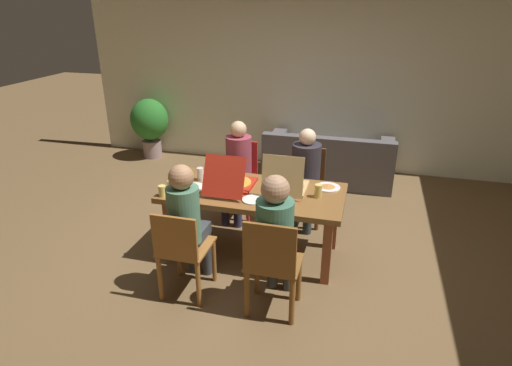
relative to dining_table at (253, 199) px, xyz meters
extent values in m
plane|color=brown|center=(0.00, 0.00, -0.64)|extent=(20.00, 20.00, 0.00)
cube|color=#EBE9CC|center=(0.00, 2.84, 0.74)|extent=(6.96, 0.12, 2.75)
cube|color=brown|center=(0.00, 0.00, 0.06)|extent=(1.81, 0.87, 0.05)
cube|color=brown|center=(-0.79, -0.32, -0.30)|extent=(0.08, 0.08, 0.67)
cube|color=brown|center=(0.79, -0.32, -0.30)|extent=(0.08, 0.08, 0.67)
cube|color=brown|center=(-0.79, 0.32, -0.30)|extent=(0.08, 0.08, 0.67)
cube|color=brown|center=(0.79, 0.32, -0.30)|extent=(0.08, 0.08, 0.67)
cylinder|color=brown|center=(0.21, -0.65, -0.41)|extent=(0.05, 0.05, 0.45)
cylinder|color=brown|center=(0.59, -0.65, -0.41)|extent=(0.05, 0.05, 0.45)
cylinder|color=brown|center=(0.21, -0.97, -0.41)|extent=(0.05, 0.05, 0.45)
cylinder|color=brown|center=(0.59, -0.97, -0.41)|extent=(0.05, 0.05, 0.45)
cube|color=brown|center=(0.40, -0.81, -0.17)|extent=(0.45, 0.39, 0.02)
cube|color=brown|center=(0.40, -0.99, 0.06)|extent=(0.43, 0.03, 0.44)
cylinder|color=#3E4241|center=(0.32, -0.51, -0.40)|extent=(0.10, 0.10, 0.47)
cylinder|color=#3E4241|center=(0.48, -0.51, -0.40)|extent=(0.10, 0.10, 0.47)
cube|color=#3E4241|center=(0.40, -0.65, -0.11)|extent=(0.28, 0.31, 0.11)
cylinder|color=#42745B|center=(0.40, -0.81, 0.14)|extent=(0.31, 0.31, 0.51)
sphere|color=tan|center=(0.40, -0.81, 0.50)|extent=(0.23, 0.23, 0.23)
cylinder|color=#B52626|center=(-0.25, 0.66, -0.41)|extent=(0.04, 0.04, 0.45)
cylinder|color=#B52626|center=(-0.57, 0.66, -0.41)|extent=(0.04, 0.04, 0.45)
cylinder|color=#B52626|center=(-0.25, 1.00, -0.41)|extent=(0.04, 0.04, 0.45)
cylinder|color=#B52626|center=(-0.57, 1.00, -0.41)|extent=(0.04, 0.04, 0.45)
cube|color=#B52626|center=(-0.41, 0.83, -0.17)|extent=(0.38, 0.40, 0.02)
cube|color=#B52626|center=(-0.41, 1.02, 0.05)|extent=(0.36, 0.03, 0.42)
cylinder|color=#2F2D4D|center=(-0.33, 0.51, -0.40)|extent=(0.10, 0.10, 0.47)
cylinder|color=#2F2D4D|center=(-0.49, 0.51, -0.40)|extent=(0.10, 0.10, 0.47)
cube|color=#2F2D4D|center=(-0.41, 0.66, -0.11)|extent=(0.28, 0.34, 0.11)
cylinder|color=#933A49|center=(-0.41, 0.83, 0.13)|extent=(0.31, 0.31, 0.49)
sphere|color=#D4AC83|center=(-0.41, 0.83, 0.46)|extent=(0.19, 0.19, 0.19)
cylinder|color=brown|center=(0.58, 0.67, -0.41)|extent=(0.05, 0.05, 0.45)
cylinder|color=brown|center=(0.22, 0.67, -0.41)|extent=(0.05, 0.05, 0.45)
cylinder|color=brown|center=(0.58, 1.00, -0.41)|extent=(0.05, 0.05, 0.45)
cylinder|color=brown|center=(0.22, 1.00, -0.41)|extent=(0.05, 0.05, 0.45)
cube|color=brown|center=(0.40, 0.83, -0.17)|extent=(0.42, 0.39, 0.02)
cube|color=brown|center=(0.40, 1.01, 0.04)|extent=(0.40, 0.03, 0.41)
cylinder|color=#303A3D|center=(0.48, 0.56, -0.40)|extent=(0.10, 0.10, 0.47)
cylinder|color=#303A3D|center=(0.32, 0.56, -0.40)|extent=(0.10, 0.10, 0.47)
cube|color=#303A3D|center=(0.40, 0.69, -0.11)|extent=(0.30, 0.28, 0.11)
cylinder|color=#2E2931|center=(0.40, 0.83, 0.12)|extent=(0.33, 0.33, 0.46)
sphere|color=beige|center=(0.40, 0.83, 0.43)|extent=(0.19, 0.19, 0.19)
cylinder|color=#98602A|center=(-0.59, -0.57, -0.41)|extent=(0.04, 0.04, 0.45)
cylinder|color=#98602A|center=(-0.23, -0.57, -0.41)|extent=(0.04, 0.04, 0.45)
cylinder|color=#98602A|center=(-0.59, -0.96, -0.41)|extent=(0.04, 0.04, 0.45)
cylinder|color=#98602A|center=(-0.23, -0.96, -0.41)|extent=(0.04, 0.04, 0.45)
cube|color=#98602A|center=(-0.41, -0.76, -0.17)|extent=(0.42, 0.45, 0.02)
cube|color=#98602A|center=(-0.41, -0.97, 0.03)|extent=(0.40, 0.03, 0.39)
cylinder|color=#383B3F|center=(-0.48, -0.47, -0.40)|extent=(0.10, 0.10, 0.47)
cylinder|color=#383B3F|center=(-0.34, -0.47, -0.40)|extent=(0.10, 0.10, 0.47)
cube|color=#383B3F|center=(-0.41, -0.61, -0.11)|extent=(0.25, 0.31, 0.11)
cylinder|color=#4E7D60|center=(-0.41, -0.76, 0.14)|extent=(0.28, 0.28, 0.51)
sphere|color=#AC7A55|center=(-0.41, -0.76, 0.49)|extent=(0.22, 0.22, 0.22)
cube|color=#B32414|center=(-0.23, 0.08, 0.10)|extent=(0.41, 0.41, 0.03)
cylinder|color=gold|center=(-0.23, 0.08, 0.12)|extent=(0.36, 0.36, 0.01)
cube|color=#B32414|center=(-0.23, -0.22, 0.30)|extent=(0.41, 0.19, 0.37)
cube|color=tan|center=(0.31, 0.13, 0.10)|extent=(0.40, 0.40, 0.03)
cylinder|color=#C27F3E|center=(0.31, 0.13, 0.13)|extent=(0.35, 0.35, 0.01)
cube|color=tan|center=(0.31, -0.10, 0.32)|extent=(0.40, 0.08, 0.39)
cylinder|color=white|center=(0.71, 0.26, 0.10)|extent=(0.25, 0.25, 0.01)
cone|color=#C07B3A|center=(0.71, 0.26, 0.11)|extent=(0.15, 0.15, 0.02)
cylinder|color=white|center=(-0.60, -0.10, 0.10)|extent=(0.26, 0.26, 0.01)
cylinder|color=white|center=(0.06, -0.22, 0.10)|extent=(0.22, 0.22, 0.01)
cylinder|color=#E6CB65|center=(-0.82, -0.36, 0.14)|extent=(0.07, 0.07, 0.11)
cylinder|color=#D9CB5E|center=(-0.78, -0.24, 0.15)|extent=(0.07, 0.07, 0.12)
cylinder|color=silver|center=(-0.61, 0.11, 0.16)|extent=(0.07, 0.07, 0.14)
cylinder|color=#DCC360|center=(0.64, 0.01, 0.16)|extent=(0.07, 0.07, 0.13)
cube|color=#565254|center=(0.53, 2.26, -0.42)|extent=(1.83, 0.89, 0.42)
cube|color=#565254|center=(0.53, 1.90, -0.05)|extent=(1.83, 0.16, 0.33)
cube|color=#565254|center=(-0.28, 2.26, -0.12)|extent=(0.20, 0.85, 0.18)
cube|color=#565254|center=(1.35, 2.26, -0.12)|extent=(0.20, 0.85, 0.18)
cylinder|color=gray|center=(-2.47, 2.48, -0.49)|extent=(0.31, 0.31, 0.29)
cylinder|color=brown|center=(-2.47, 2.48, -0.29)|extent=(0.05, 0.05, 0.12)
ellipsoid|color=#297228|center=(-2.47, 2.48, 0.02)|extent=(0.62, 0.62, 0.68)
camera|label=1|loc=(1.04, -3.77, 1.85)|focal=30.09mm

